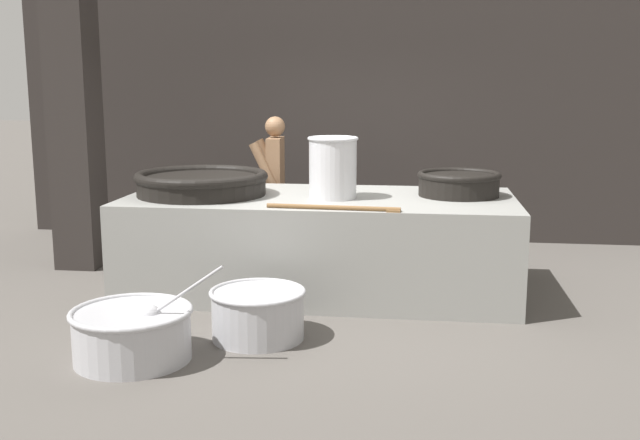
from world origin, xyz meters
The scene contains 11 objects.
ground_plane centered at (0.00, 0.00, 0.00)m, with size 60.00×60.00×0.00m, color #56514C.
back_wall centered at (0.00, 2.67, 1.74)m, with size 8.72×0.24×3.48m, color #2D2826.
support_pillar centered at (-2.79, 0.63, 1.74)m, with size 0.46×0.46×3.48m, color #2D2826.
hearth_platform centered at (0.00, 0.00, 0.47)m, with size 3.79×1.71×0.95m.
giant_wok_near centered at (-1.18, -0.06, 1.08)m, with size 1.32×1.32×0.23m.
giant_wok_far centered at (1.35, 0.20, 1.08)m, with size 0.82×0.82×0.24m.
stock_pot centered at (0.14, -0.10, 1.25)m, with size 0.49×0.49×0.59m.
stirring_paddle centered at (0.27, -0.76, 0.97)m, with size 1.19×0.14×0.04m.
cook centered at (-0.70, 1.28, 0.90)m, with size 0.40×0.62×1.66m.
prep_bowl_vegetables centered at (-1.14, -2.09, 0.22)m, with size 1.19×0.92×0.77m.
prep_bowl_meat centered at (-0.31, -1.49, 0.22)m, with size 0.78×0.78×0.41m.
Camera 1 is at (0.95, -7.20, 2.07)m, focal length 42.00 mm.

